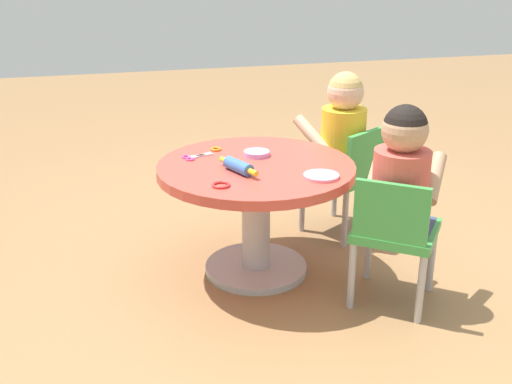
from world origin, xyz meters
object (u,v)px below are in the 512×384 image
Objects in this scene: seated_child_left at (401,173)px; child_chair_right at (347,174)px; rolling_pin at (238,166)px; seated_child_right at (343,127)px; craft_scissors at (194,157)px; child_chair_left at (394,232)px; craft_table at (256,194)px.

child_chair_right is (0.63, -0.07, -0.23)m from seated_child_left.
rolling_pin is at bearing 118.91° from child_chair_right.
child_chair_right is at bearing -149.98° from seated_child_right.
seated_child_right is at bearing 30.02° from child_chair_right.
child_chair_right is 3.77× the size of craft_scissors.
seated_child_right reaches higher than craft_scissors.
craft_scissors is (0.55, 0.66, 0.19)m from child_chair_left.
child_chair_right is at bearing -81.66° from craft_scissors.
craft_scissors is at bearing 53.08° from seated_child_left.
seated_child_left is 1.00× the size of seated_child_right.
seated_child_left is at bearing 174.01° from child_chair_right.
craft_table is 1.59× the size of seated_child_left.
rolling_pin is at bearing -149.52° from craft_scissors.
seated_child_left is 0.66m from seated_child_right.
rolling_pin reaches higher than craft_table.
child_chair_right reaches higher than craft_table.
child_chair_left reaches higher than craft_scissors.
craft_scissors is at bearing 98.34° from child_chair_right.
craft_table is at bearing 120.52° from seated_child_right.
seated_child_right is at bearing -59.48° from craft_table.
child_chair_left is 0.65m from rolling_pin.
seated_child_left is 0.67m from child_chair_right.
craft_table is at bearing 47.66° from child_chair_left.
craft_table is 0.31m from craft_scissors.
seated_child_left is 3.59× the size of craft_scissors.
child_chair_left reaches higher than craft_table.
seated_child_right reaches higher than child_chair_right.
seated_child_right is at bearing -78.82° from craft_scissors.
rolling_pin is at bearing 62.60° from seated_child_left.
child_chair_left is 2.43× the size of rolling_pin.
rolling_pin is at bearing 130.00° from craft_table.
seated_child_left reaches higher than craft_table.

